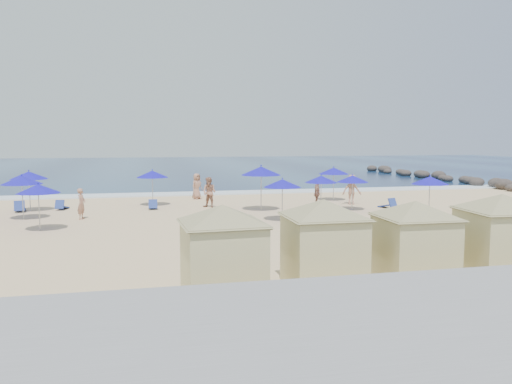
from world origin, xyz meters
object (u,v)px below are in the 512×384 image
(cabana_0, at_px, (223,240))
(beachgoer_4, at_px, (197,186))
(umbrella_4, at_px, (152,174))
(beachgoer_1, at_px, (209,192))
(umbrella_9, at_px, (352,179))
(beachgoer_2, at_px, (317,194))
(umbrella_3, at_px, (38,189))
(umbrella_10, at_px, (430,180))
(umbrella_2, at_px, (29,175))
(cabana_1, at_px, (323,232))
(umbrella_0, at_px, (22,180))
(trash_bin, at_px, (438,235))
(beachgoer_3, at_px, (352,190))
(cabana_2, at_px, (415,231))
(rock_jetty, at_px, (429,175))
(umbrella_6, at_px, (261,171))
(umbrella_5, at_px, (282,183))
(beachgoer_0, at_px, (82,204))
(umbrella_7, at_px, (321,179))
(cabana_3, at_px, (501,225))
(umbrella_8, at_px, (334,171))

(cabana_0, relative_size, beachgoer_4, 2.40)
(umbrella_4, relative_size, beachgoer_1, 1.23)
(umbrella_9, relative_size, beachgoer_2, 1.27)
(umbrella_3, height_order, umbrella_10, umbrella_10)
(umbrella_2, xyz_separation_m, beachgoer_2, (16.66, -2.02, -1.23))
(cabana_1, xyz_separation_m, umbrella_0, (-10.94, 14.61, 0.48))
(cabana_1, distance_m, umbrella_3, 14.50)
(trash_bin, distance_m, beachgoer_4, 18.81)
(cabana_1, distance_m, beachgoer_3, 18.27)
(umbrella_9, bearing_deg, cabana_2, -106.79)
(rock_jetty, distance_m, umbrella_6, 29.52)
(cabana_2, xyz_separation_m, umbrella_5, (-0.71, 11.43, 0.41))
(umbrella_10, relative_size, beachgoer_0, 1.40)
(umbrella_4, xyz_separation_m, beachgoer_3, (12.31, -2.18, -1.03))
(cabana_1, distance_m, umbrella_4, 19.09)
(rock_jetty, xyz_separation_m, cabana_1, (-24.32, -34.01, 1.18))
(cabana_0, relative_size, beachgoer_0, 2.68)
(cabana_1, bearing_deg, umbrella_4, 103.06)
(umbrella_0, bearing_deg, umbrella_5, -14.62)
(umbrella_2, bearing_deg, umbrella_7, -13.07)
(umbrella_10, bearing_deg, beachgoer_4, 136.55)
(umbrella_0, xyz_separation_m, umbrella_10, (20.89, -3.84, -0.08))
(beachgoer_2, bearing_deg, beachgoer_1, 100.12)
(cabana_3, xyz_separation_m, umbrella_8, (2.19, 18.89, 0.43))
(trash_bin, relative_size, umbrella_7, 0.39)
(umbrella_5, distance_m, umbrella_8, 9.30)
(cabana_3, bearing_deg, umbrella_9, 83.95)
(cabana_2, relative_size, umbrella_2, 1.74)
(umbrella_7, bearing_deg, trash_bin, -82.59)
(umbrella_6, height_order, umbrella_7, umbrella_6)
(cabana_2, xyz_separation_m, cabana_3, (2.76, -0.08, 0.09))
(beachgoer_1, relative_size, beachgoer_2, 1.11)
(cabana_0, distance_m, beachgoer_0, 15.26)
(umbrella_8, bearing_deg, beachgoer_0, -163.43)
(umbrella_9, distance_m, beachgoer_0, 14.99)
(cabana_2, height_order, beachgoer_0, cabana_2)
(trash_bin, relative_size, beachgoer_4, 0.47)
(umbrella_0, relative_size, umbrella_4, 1.03)
(umbrella_4, distance_m, umbrella_6, 7.05)
(cabana_3, bearing_deg, umbrella_6, 103.46)
(cabana_2, height_order, umbrella_3, cabana_2)
(cabana_1, relative_size, umbrella_8, 1.86)
(cabana_1, xyz_separation_m, beachgoer_0, (-7.99, 13.97, -0.75))
(beachgoer_2, bearing_deg, beachgoer_4, 70.90)
(umbrella_7, height_order, umbrella_10, umbrella_10)
(cabana_2, bearing_deg, umbrella_2, 127.89)
(umbrella_0, height_order, umbrella_4, umbrella_0)
(beachgoer_1, bearing_deg, umbrella_8, 48.96)
(beachgoer_0, bearing_deg, rock_jetty, -44.93)
(cabana_0, xyz_separation_m, beachgoer_4, (1.60, 21.81, -0.65))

